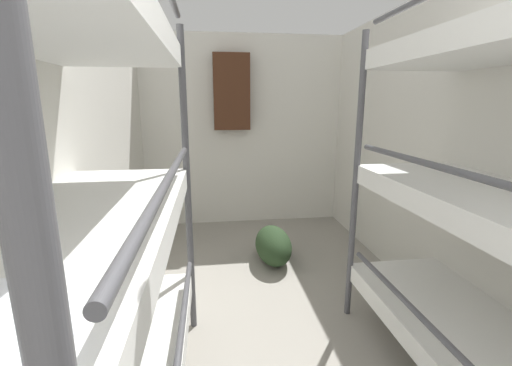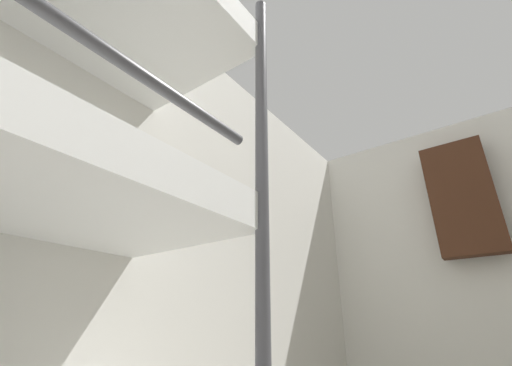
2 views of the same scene
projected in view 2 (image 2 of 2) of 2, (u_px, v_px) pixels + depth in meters
wall_left at (100, 210)px, 1.40m from camera, size 0.06×4.78×2.39m
wall_back at (505, 263)px, 2.46m from camera, size 2.64×0.06×2.39m
hanging_coat at (462, 197)px, 2.62m from camera, size 0.44×0.12×0.90m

